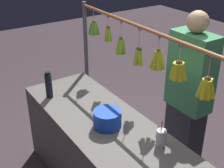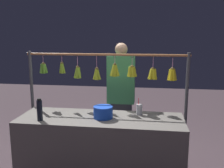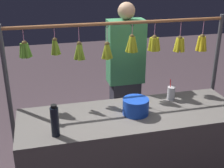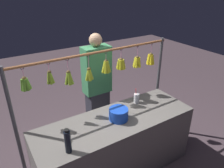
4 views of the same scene
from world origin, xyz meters
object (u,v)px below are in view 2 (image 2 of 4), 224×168
object	(u,v)px
water_bottle	(40,110)
drink_cup	(139,109)
vendor_person	(121,100)
blue_bucket	(103,112)

from	to	relation	value
water_bottle	drink_cup	xyz separation A→B (m)	(-1.18, -0.41, -0.06)
water_bottle	vendor_person	distance (m)	1.34
blue_bucket	vendor_person	xyz separation A→B (m)	(-0.14, -0.81, -0.05)
water_bottle	blue_bucket	size ratio (longest dim) A/B	1.15
blue_bucket	drink_cup	world-z (taller)	drink_cup
blue_bucket	vendor_person	world-z (taller)	vendor_person
water_bottle	vendor_person	bearing A→B (deg)	-131.05
water_bottle	vendor_person	world-z (taller)	vendor_person
water_bottle	drink_cup	bearing A→B (deg)	-160.98
blue_bucket	vendor_person	size ratio (longest dim) A/B	0.14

